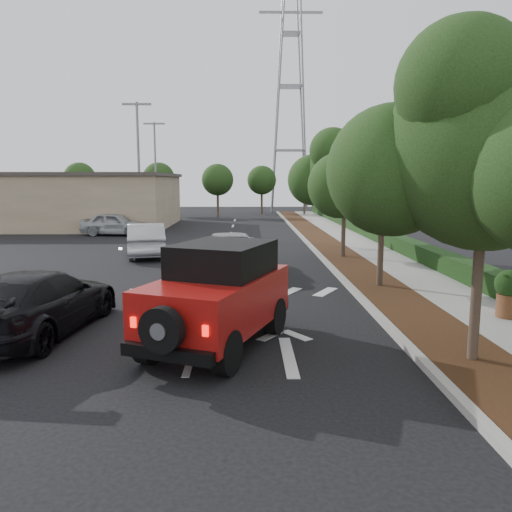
{
  "coord_description": "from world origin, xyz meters",
  "views": [
    {
      "loc": [
        1.16,
        -9.87,
        3.6
      ],
      "look_at": [
        1.38,
        3.0,
        1.65
      ],
      "focal_mm": 35.0,
      "sensor_mm": 36.0,
      "label": 1
    }
  ],
  "objects": [
    {
      "name": "ground",
      "position": [
        0.0,
        0.0,
        0.0
      ],
      "size": [
        120.0,
        120.0,
        0.0
      ],
      "primitive_type": "plane",
      "color": "black",
      "rests_on": "ground"
    },
    {
      "name": "curb",
      "position": [
        4.6,
        12.0,
        0.07
      ],
      "size": [
        0.2,
        70.0,
        0.15
      ],
      "primitive_type": "cube",
      "color": "#9E9B93",
      "rests_on": "ground"
    },
    {
      "name": "planting_strip",
      "position": [
        5.6,
        12.0,
        0.06
      ],
      "size": [
        1.8,
        70.0,
        0.12
      ],
      "primitive_type": "cube",
      "color": "black",
      "rests_on": "ground"
    },
    {
      "name": "sidewalk",
      "position": [
        7.5,
        12.0,
        0.06
      ],
      "size": [
        2.0,
        70.0,
        0.12
      ],
      "primitive_type": "cube",
      "color": "gray",
      "rests_on": "ground"
    },
    {
      "name": "hedge",
      "position": [
        8.9,
        12.0,
        0.4
      ],
      "size": [
        0.8,
        70.0,
        0.8
      ],
      "primitive_type": "cube",
      "color": "black",
      "rests_on": "ground"
    },
    {
      "name": "commercial_building",
      "position": [
        -16.0,
        30.0,
        2.0
      ],
      "size": [
        22.0,
        12.0,
        4.0
      ],
      "primitive_type": "cube",
      "color": "gray",
      "rests_on": "ground"
    },
    {
      "name": "transmission_tower",
      "position": [
        6.0,
        48.0,
        0.0
      ],
      "size": [
        7.0,
        4.0,
        28.0
      ],
      "primitive_type": null,
      "color": "slate",
      "rests_on": "ground"
    },
    {
      "name": "street_tree_near",
      "position": [
        5.6,
        -0.5,
        0.0
      ],
      "size": [
        3.8,
        3.8,
        5.92
      ],
      "primitive_type": null,
      "color": "black",
      "rests_on": "ground"
    },
    {
      "name": "street_tree_mid",
      "position": [
        5.6,
        6.5,
        0.0
      ],
      "size": [
        3.2,
        3.2,
        5.32
      ],
      "primitive_type": null,
      "color": "black",
      "rests_on": "ground"
    },
    {
      "name": "street_tree_far",
      "position": [
        5.6,
        13.0,
        0.0
      ],
      "size": [
        3.4,
        3.4,
        5.62
      ],
      "primitive_type": null,
      "color": "black",
      "rests_on": "ground"
    },
    {
      "name": "light_pole_a",
      "position": [
        -6.5,
        26.0,
        0.0
      ],
      "size": [
        2.0,
        0.22,
        9.0
      ],
      "primitive_type": null,
      "color": "slate",
      "rests_on": "ground"
    },
    {
      "name": "light_pole_b",
      "position": [
        -7.5,
        38.0,
        0.0
      ],
      "size": [
        2.0,
        0.22,
        9.0
      ],
      "primitive_type": null,
      "color": "slate",
      "rests_on": "ground"
    },
    {
      "name": "red_jeep",
      "position": [
        0.58,
        0.81,
        1.15
      ],
      "size": [
        3.33,
        4.62,
        2.26
      ],
      "rotation": [
        0.0,
        0.0,
        -0.39
      ],
      "color": "black",
      "rests_on": "ground"
    },
    {
      "name": "silver_suv_ahead",
      "position": [
        0.5,
        9.41,
        0.77
      ],
      "size": [
        3.01,
        5.76,
        1.55
      ],
      "primitive_type": "imported",
      "rotation": [
        0.0,
        0.0,
        0.08
      ],
      "color": "#A5A8AD",
      "rests_on": "ground"
    },
    {
      "name": "black_suv_oncoming",
      "position": [
        -3.8,
        1.65,
        0.77
      ],
      "size": [
        2.78,
        5.51,
        1.54
      ],
      "primitive_type": "imported",
      "rotation": [
        0.0,
        0.0,
        3.02
      ],
      "color": "black",
      "rests_on": "ground"
    },
    {
      "name": "silver_sedan_oncoming",
      "position": [
        -3.72,
        14.08,
        0.79
      ],
      "size": [
        2.63,
        5.04,
        1.58
      ],
      "primitive_type": "imported",
      "rotation": [
        0.0,
        0.0,
        3.35
      ],
      "color": "#B6BABE",
      "rests_on": "ground"
    },
    {
      "name": "parked_suv",
      "position": [
        -7.6,
        23.23,
        0.76
      ],
      "size": [
        4.66,
        2.43,
        1.52
      ],
      "primitive_type": "imported",
      "rotation": [
        0.0,
        0.0,
        1.42
      ],
      "color": "#A2A5A9",
      "rests_on": "ground"
    },
    {
      "name": "terracotta_planter",
      "position": [
        7.86,
        2.48,
        0.87
      ],
      "size": [
        0.74,
        0.74,
        1.29
      ],
      "rotation": [
        0.0,
        0.0,
        0.12
      ],
      "color": "brown",
      "rests_on": "ground"
    }
  ]
}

